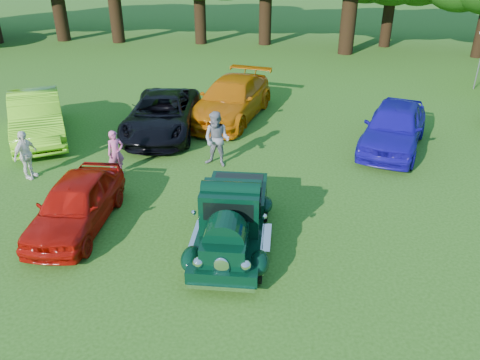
# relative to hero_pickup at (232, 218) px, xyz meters

# --- Properties ---
(ground) EXTENTS (120.00, 120.00, 0.00)m
(ground) POSITION_rel_hero_pickup_xyz_m (-0.61, -0.74, -0.72)
(ground) COLOR #294F12
(ground) RESTS_ON ground
(hero_pickup) EXTENTS (1.97, 4.23, 1.65)m
(hero_pickup) POSITION_rel_hero_pickup_xyz_m (0.00, 0.00, 0.00)
(hero_pickup) COLOR black
(hero_pickup) RESTS_ON ground
(red_convertible) EXTENTS (1.62, 3.98, 1.35)m
(red_convertible) POSITION_rel_hero_pickup_xyz_m (-4.14, 0.36, -0.04)
(red_convertible) COLOR #A00D06
(red_convertible) RESTS_ON ground
(back_car_lime) EXTENTS (4.00, 5.39, 1.70)m
(back_car_lime) POSITION_rel_hero_pickup_xyz_m (-8.10, 6.16, 0.13)
(back_car_lime) COLOR #6FCE1B
(back_car_lime) RESTS_ON ground
(back_car_black) EXTENTS (2.84, 5.57, 1.51)m
(back_car_black) POSITION_rel_hero_pickup_xyz_m (-3.54, 7.15, 0.04)
(back_car_black) COLOR black
(back_car_black) RESTS_ON ground
(back_car_orange) EXTENTS (3.55, 6.01, 1.63)m
(back_car_orange) POSITION_rel_hero_pickup_xyz_m (-1.08, 9.07, 0.10)
(back_car_orange) COLOR #BF5F06
(back_car_orange) RESTS_ON ground
(back_car_blue) EXTENTS (3.41, 5.21, 1.65)m
(back_car_blue) POSITION_rel_hero_pickup_xyz_m (5.09, 6.50, 0.11)
(back_car_blue) COLOR #180E9D
(back_car_blue) RESTS_ON ground
(spectator_pink) EXTENTS (0.64, 0.61, 1.47)m
(spectator_pink) POSITION_rel_hero_pickup_xyz_m (-4.13, 3.47, 0.02)
(spectator_pink) COLOR #D4578E
(spectator_pink) RESTS_ON ground
(spectator_grey) EXTENTS (1.07, 0.93, 1.87)m
(spectator_grey) POSITION_rel_hero_pickup_xyz_m (-1.01, 4.41, 0.22)
(spectator_grey) COLOR gray
(spectator_grey) RESTS_ON ground
(spectator_white) EXTENTS (0.60, 0.99, 1.58)m
(spectator_white) POSITION_rel_hero_pickup_xyz_m (-6.83, 2.91, 0.08)
(spectator_white) COLOR white
(spectator_white) RESTS_ON ground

